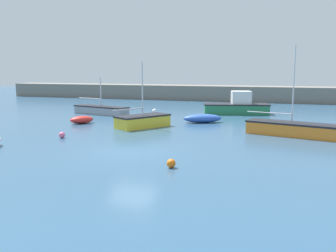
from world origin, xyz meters
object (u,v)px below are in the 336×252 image
Objects in this scene: fishing_dinghy_green at (82,120)px; sailboat_tall_mast at (291,129)px; sailboat_short_mast at (101,110)px; mooring_buoy_white at (154,111)px; sailboat_twin_hulled at (143,121)px; rowboat_blue_near at (202,118)px; motorboat_grey_hull at (237,106)px; mooring_buoy_orange at (171,163)px; mooring_buoy_pink at (62,135)px.

fishing_dinghy_green is 16.03m from sailboat_tall_mast.
mooring_buoy_white is at bearing 41.85° from sailboat_short_mast.
fishing_dinghy_green reaches higher than mooring_buoy_white.
sailboat_twin_hulled is 10.65× the size of mooring_buoy_white.
sailboat_twin_hulled reaches higher than sailboat_short_mast.
fishing_dinghy_green is 0.64× the size of rowboat_blue_near.
sailboat_twin_hulled is 5.32m from rowboat_blue_near.
motorboat_grey_hull is at bearing 34.11° from sailboat_short_mast.
mooring_buoy_orange is 20.52m from mooring_buoy_white.
sailboat_tall_mast is at bearing 124.79° from rowboat_blue_near.
motorboat_grey_hull is at bearing 14.53° from mooring_buoy_white.
motorboat_grey_hull is 16.35× the size of mooring_buoy_orange.
mooring_buoy_orange is at bearing -28.49° from mooring_buoy_pink.
sailboat_short_mast reaches higher than mooring_buoy_pink.
sailboat_short_mast is 15.45× the size of mooring_buoy_pink.
rowboat_blue_near is at bearing 165.06° from sailboat_tall_mast.
sailboat_tall_mast reaches higher than mooring_buoy_white.
mooring_buoy_pink is at bearing -178.58° from sailboat_twin_hulled.
mooring_buoy_orange is (-5.09, -10.09, -0.26)m from sailboat_tall_mast.
rowboat_blue_near is at bearing -13.41° from sailboat_twin_hulled.
mooring_buoy_white is at bearing 17.08° from fishing_dinghy_green.
mooring_buoy_white is (3.22, 8.24, -0.08)m from fishing_dinghy_green.
fishing_dinghy_green is 0.44× the size of sailboat_twin_hulled.
sailboat_short_mast is at bearing 51.63° from fishing_dinghy_green.
mooring_buoy_pink is at bearing -58.85° from sailboat_short_mast.
sailboat_tall_mast is at bearing 99.77° from motorboat_grey_hull.
sailboat_tall_mast is at bearing -6.05° from sailboat_short_mast.
motorboat_grey_hull is 8.08m from mooring_buoy_white.
mooring_buoy_white is (-7.70, 19.02, 0.03)m from mooring_buoy_orange.
sailboat_twin_hulled reaches higher than motorboat_grey_hull.
motorboat_grey_hull is (11.03, 10.26, 0.45)m from fishing_dinghy_green.
rowboat_blue_near is at bearing -38.97° from mooring_buoy_white.
sailboat_tall_mast reaches higher than mooring_buoy_orange.
mooring_buoy_white is at bearing -0.19° from motorboat_grey_hull.
rowboat_blue_near reaches higher than fishing_dinghy_green.
sailboat_twin_hulled is at bearing -55.08° from fishing_dinghy_green.
sailboat_short_mast is 18.59m from sailboat_tall_mast.
mooring_buoy_orange is at bearing -96.18° from fishing_dinghy_green.
motorboat_grey_hull reaches higher than rowboat_blue_near.
sailboat_short_mast is (-1.38, 5.87, 0.11)m from fishing_dinghy_green.
sailboat_tall_mast is at bearing 21.02° from mooring_buoy_pink.
fishing_dinghy_green is 6.39m from mooring_buoy_pink.
sailboat_tall_mast is 13.30× the size of mooring_buoy_white.
mooring_buoy_white is at bearing -63.11° from rowboat_blue_near.
mooring_buoy_orange is at bearing -121.00° from sailboat_twin_hulled.
mooring_buoy_orange is at bearing 73.05° from rowboat_blue_near.
mooring_buoy_orange is (5.53, -10.45, -0.28)m from sailboat_twin_hulled.
rowboat_blue_near is 8.49× the size of mooring_buoy_pink.
fishing_dinghy_green is 15.07m from motorboat_grey_hull.
sailboat_tall_mast reaches higher than fishing_dinghy_green.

